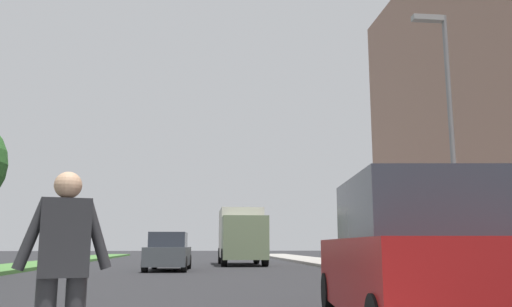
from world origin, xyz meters
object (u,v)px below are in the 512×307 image
object	(u,v)px
pedestrian_performer	(63,267)
suv_crossing	(414,258)
sedan_midblock	(169,253)
truck_box_delivery	(241,235)
street_lamp_right	(447,118)

from	to	relation	value
pedestrian_performer	suv_crossing	bearing A→B (deg)	31.42
pedestrian_performer	sedan_midblock	bearing A→B (deg)	90.78
suv_crossing	sedan_midblock	world-z (taller)	suv_crossing
pedestrian_performer	truck_box_delivery	distance (m)	25.10
suv_crossing	sedan_midblock	xyz separation A→B (m)	(-4.15, 16.43, -0.17)
street_lamp_right	suv_crossing	distance (m)	8.71
pedestrian_performer	sedan_midblock	size ratio (longest dim) A/B	0.41
street_lamp_right	suv_crossing	size ratio (longest dim) A/B	1.57
suv_crossing	sedan_midblock	distance (m)	16.95
pedestrian_performer	suv_crossing	xyz separation A→B (m)	(3.89, 2.38, -0.00)
street_lamp_right	pedestrian_performer	world-z (taller)	street_lamp_right
suv_crossing	truck_box_delivery	world-z (taller)	truck_box_delivery
pedestrian_performer	sedan_midblock	world-z (taller)	pedestrian_performer
suv_crossing	sedan_midblock	size ratio (longest dim) A/B	1.15
pedestrian_performer	suv_crossing	size ratio (longest dim) A/B	0.35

